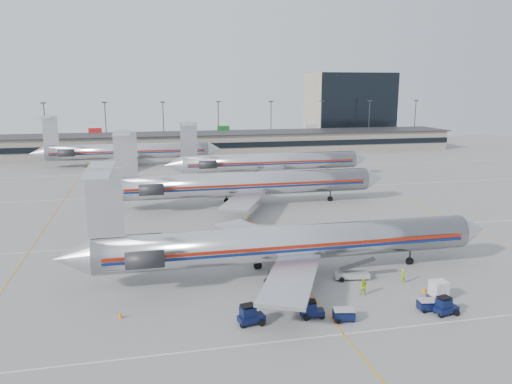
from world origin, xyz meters
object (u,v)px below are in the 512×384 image
object	(u,v)px
jet_second_row	(241,184)
tug_center	(311,310)
jet_foreground	(282,243)
belt_loader	(352,274)
uld_container	(439,290)

from	to	relation	value
jet_second_row	tug_center	bearing A→B (deg)	-92.83
jet_second_row	jet_foreground	bearing A→B (deg)	-93.46
jet_second_row	tug_center	size ratio (longest dim) A/B	23.16
jet_foreground	jet_second_row	xyz separation A→B (m)	(1.97, 32.56, 0.19)
tug_center	belt_loader	size ratio (longest dim) A/B	0.49
jet_foreground	uld_container	xyz separation A→B (m)	(13.05, -9.36, -2.70)
jet_second_row	uld_container	world-z (taller)	jet_second_row
uld_container	belt_loader	distance (m)	8.92
jet_foreground	belt_loader	xyz separation A→B (m)	(7.07, -2.74, -3.02)
tug_center	uld_container	world-z (taller)	uld_container
jet_second_row	uld_container	size ratio (longest dim) A/B	27.28
jet_second_row	belt_loader	world-z (taller)	jet_second_row
jet_foreground	jet_second_row	bearing A→B (deg)	86.54
jet_foreground	jet_second_row	distance (m)	32.62
jet_foreground	tug_center	size ratio (longest dim) A/B	22.00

